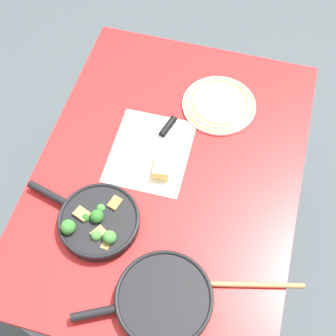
{
  "coord_description": "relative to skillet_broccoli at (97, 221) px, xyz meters",
  "views": [
    {
      "loc": [
        0.74,
        0.2,
        2.04
      ],
      "look_at": [
        0.0,
        0.0,
        0.75
      ],
      "focal_mm": 50.0,
      "sensor_mm": 36.0,
      "label": 1
    }
  ],
  "objects": [
    {
      "name": "skillet_broccoli",
      "position": [
        0.0,
        0.0,
        0.0
      ],
      "size": [
        0.25,
        0.38,
        0.07
      ],
      "rotation": [
        0.0,
        0.0,
        4.46
      ],
      "color": "black",
      "rests_on": "dining_table_red"
    },
    {
      "name": "wooden_spoon",
      "position": [
        0.09,
        0.38,
        -0.02
      ],
      "size": [
        0.13,
        0.41,
        0.02
      ],
      "rotation": [
        0.0,
        0.0,
        4.96
      ],
      "color": "#A87A4C",
      "rests_on": "dining_table_red"
    },
    {
      "name": "ground_plane",
      "position": [
        -0.24,
        0.16,
        -0.76
      ],
      "size": [
        14.0,
        14.0,
        0.0
      ],
      "primitive_type": "plane",
      "color": "#424C51"
    },
    {
      "name": "dining_table_red",
      "position": [
        -0.24,
        0.16,
        -0.11
      ],
      "size": [
        1.16,
        0.85,
        0.73
      ],
      "color": "red",
      "rests_on": "ground_plane"
    },
    {
      "name": "grater_knife",
      "position": [
        -0.35,
        0.09,
        -0.02
      ],
      "size": [
        0.28,
        0.11,
        0.02
      ],
      "rotation": [
        0.0,
        0.0,
        6.0
      ],
      "color": "silver",
      "rests_on": "dining_table_red"
    },
    {
      "name": "parchment_sheet",
      "position": [
        -0.3,
        0.08,
        -0.02
      ],
      "size": [
        0.31,
        0.26,
        0.0
      ],
      "color": "silver",
      "rests_on": "dining_table_red"
    },
    {
      "name": "cheese_block",
      "position": [
        -0.24,
        0.14,
        -0.0
      ],
      "size": [
        0.09,
        0.06,
        0.04
      ],
      "color": "#EFD67A",
      "rests_on": "dining_table_red"
    },
    {
      "name": "skillet_eggs",
      "position": [
        0.17,
        0.25,
        -0.0
      ],
      "size": [
        0.27,
        0.37,
        0.04
      ],
      "rotation": [
        0.0,
        0.0,
        5.18
      ],
      "color": "black",
      "rests_on": "dining_table_red"
    },
    {
      "name": "dinner_plate_stack",
      "position": [
        -0.54,
        0.26,
        -0.01
      ],
      "size": [
        0.26,
        0.26,
        0.03
      ],
      "color": "white",
      "rests_on": "dining_table_red"
    }
  ]
}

